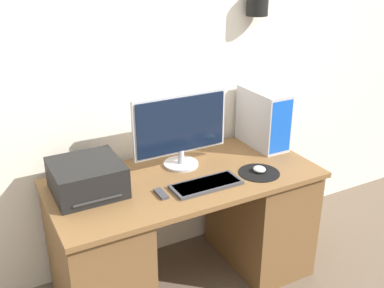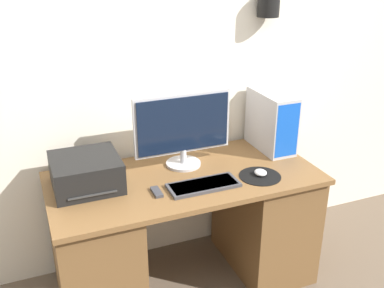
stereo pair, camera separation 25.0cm
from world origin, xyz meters
TOP-DOWN VIEW (x-y plane):
  - wall_back at (0.00, 0.78)m, footprint 6.40×0.19m
  - desk at (0.00, 0.36)m, footprint 1.54×0.72m
  - monitor at (0.04, 0.50)m, footprint 0.59×0.21m
  - keyboard at (0.05, 0.20)m, footprint 0.39×0.16m
  - mousepad at (0.40, 0.20)m, footprint 0.24×0.24m
  - mouse at (0.40, 0.20)m, footprint 0.07×0.08m
  - computer_tower at (0.66, 0.53)m, footprint 0.17×0.38m
  - printer at (-0.54, 0.45)m, footprint 0.36×0.36m
  - remote_control at (-0.21, 0.23)m, footprint 0.04×0.11m

SIDE VIEW (x-z plane):
  - desk at x=0.00m, z-range 0.01..0.76m
  - mousepad at x=0.40m, z-range 0.75..0.75m
  - remote_control at x=-0.21m, z-range 0.75..0.76m
  - keyboard at x=0.05m, z-range 0.75..0.77m
  - mouse at x=0.40m, z-range 0.75..0.78m
  - printer at x=-0.54m, z-range 0.75..0.92m
  - computer_tower at x=0.66m, z-range 0.75..1.12m
  - monitor at x=0.04m, z-range 0.77..1.21m
  - wall_back at x=0.00m, z-range 0.00..2.70m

